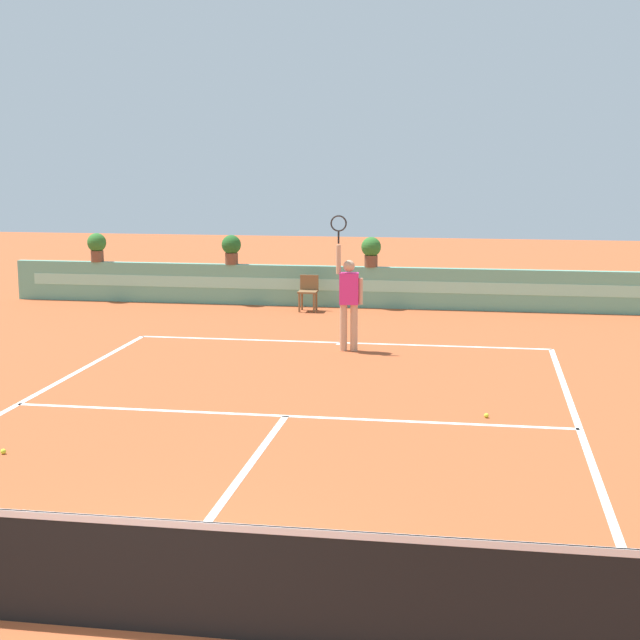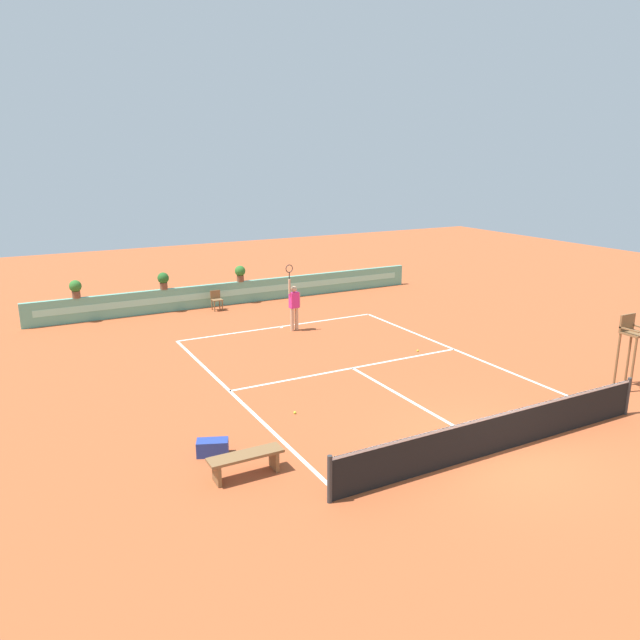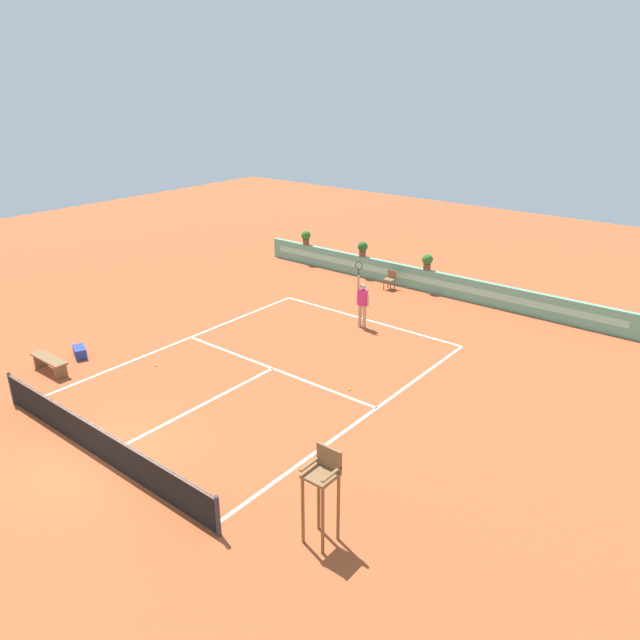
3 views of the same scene
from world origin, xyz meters
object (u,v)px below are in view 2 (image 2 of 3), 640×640
(bench_courtside, at_px, (246,460))
(tennis_ball_near_baseline, at_px, (295,413))
(gear_bag, at_px, (213,448))
(tennis_player, at_px, (294,304))
(potted_plant_left, at_px, (163,280))
(potted_plant_centre, at_px, (240,272))
(potted_plant_far_left, at_px, (76,288))
(umpire_chair, at_px, (631,343))
(tennis_ball_mid_court, at_px, (418,351))
(ball_kid_chair, at_px, (216,299))

(bench_courtside, distance_m, tennis_ball_near_baseline, 3.32)
(bench_courtside, relative_size, gear_bag, 2.29)
(gear_bag, bearing_deg, tennis_player, 53.68)
(tennis_ball_near_baseline, distance_m, potted_plant_left, 12.38)
(tennis_player, bearing_deg, potted_plant_centre, 91.71)
(gear_bag, height_order, potted_plant_far_left, potted_plant_far_left)
(umpire_chair, distance_m, potted_plant_far_left, 19.97)
(potted_plant_far_left, bearing_deg, tennis_ball_mid_court, -44.66)
(umpire_chair, xyz_separation_m, tennis_ball_mid_court, (-3.31, 5.52, -1.31))
(bench_courtside, bearing_deg, potted_plant_left, 81.88)
(tennis_ball_near_baseline, height_order, potted_plant_far_left, potted_plant_far_left)
(gear_bag, distance_m, tennis_ball_mid_court, 9.44)
(potted_plant_left, bearing_deg, tennis_ball_near_baseline, -89.06)
(gear_bag, distance_m, tennis_player, 10.24)
(ball_kid_chair, bearing_deg, potted_plant_far_left, 172.51)
(tennis_player, bearing_deg, umpire_chair, -59.20)
(tennis_player, bearing_deg, potted_plant_far_left, 143.76)
(potted_plant_centre, bearing_deg, tennis_player, -88.29)
(potted_plant_centre, relative_size, potted_plant_far_left, 1.00)
(tennis_ball_mid_court, bearing_deg, tennis_ball_near_baseline, -155.87)
(tennis_ball_near_baseline, bearing_deg, potted_plant_left, 90.94)
(potted_plant_left, relative_size, potted_plant_centre, 1.00)
(gear_bag, bearing_deg, umpire_chair, -8.00)
(ball_kid_chair, relative_size, potted_plant_left, 1.17)
(bench_courtside, bearing_deg, potted_plant_far_left, 95.50)
(umpire_chair, xyz_separation_m, bench_courtside, (-11.62, 0.45, -0.97))
(potted_plant_far_left, bearing_deg, potted_plant_centre, 0.00)
(gear_bag, bearing_deg, potted_plant_left, 79.84)
(umpire_chair, distance_m, tennis_ball_near_baseline, 9.83)
(tennis_player, distance_m, potted_plant_centre, 5.25)
(tennis_player, distance_m, tennis_ball_near_baseline, 7.92)
(potted_plant_left, bearing_deg, gear_bag, -100.16)
(bench_courtside, relative_size, potted_plant_left, 2.21)
(gear_bag, distance_m, potted_plant_centre, 14.73)
(tennis_player, height_order, potted_plant_centre, tennis_player)
(tennis_player, xyz_separation_m, potted_plant_centre, (-0.16, 5.23, 0.36))
(bench_courtside, xyz_separation_m, potted_plant_far_left, (-1.41, 14.68, 1.04))
(ball_kid_chair, bearing_deg, tennis_ball_near_baseline, -99.13)
(gear_bag, relative_size, potted_plant_far_left, 0.97)
(umpire_chair, height_order, bench_courtside, umpire_chair)
(bench_courtside, bearing_deg, ball_kid_chair, 73.40)
(ball_kid_chair, distance_m, gear_bag, 13.48)
(bench_courtside, bearing_deg, tennis_ball_near_baseline, 46.00)
(ball_kid_chair, distance_m, tennis_ball_near_baseline, 11.72)
(ball_kid_chair, relative_size, bench_courtside, 0.53)
(tennis_ball_near_baseline, distance_m, potted_plant_centre, 12.80)
(ball_kid_chair, xyz_separation_m, gear_bag, (-4.47, -12.72, -0.30))
(tennis_ball_near_baseline, bearing_deg, bench_courtside, -134.00)
(ball_kid_chair, distance_m, potted_plant_far_left, 5.69)
(umpire_chair, height_order, ball_kid_chair, umpire_chair)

